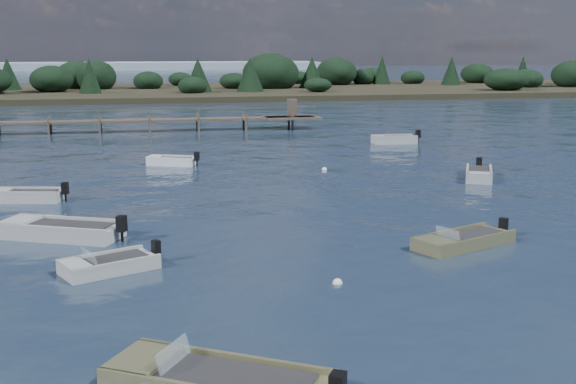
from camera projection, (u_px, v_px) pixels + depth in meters
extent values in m
plane|color=#162334|center=(233.00, 117.00, 77.42)|extent=(400.00, 400.00, 0.00)
cube|color=#A2A7A9|center=(110.00, 269.00, 24.23)|extent=(3.44, 2.68, 0.61)
cube|color=#A2A7A9|center=(75.00, 265.00, 23.48)|extent=(1.25, 1.55, 0.12)
cube|color=#262629|center=(116.00, 259.00, 24.32)|extent=(2.42, 1.99, 0.10)
cube|color=#A2A7A9|center=(118.00, 263.00, 23.60)|extent=(2.85, 1.40, 0.12)
cube|color=#A2A7A9|center=(101.00, 254.00, 24.72)|extent=(2.85, 1.40, 0.12)
cube|color=black|center=(156.00, 247.00, 25.15)|extent=(0.34, 0.37, 0.48)
cylinder|color=black|center=(157.00, 258.00, 25.24)|extent=(0.12, 0.12, 0.48)
cube|color=silver|center=(89.00, 256.00, 23.72)|extent=(0.58, 1.05, 0.36)
cube|color=#A2A7A9|center=(479.00, 177.00, 41.21)|extent=(2.89, 3.96, 0.70)
cube|color=#A2A7A9|center=(479.00, 174.00, 39.79)|extent=(1.53, 1.36, 0.14)
cube|color=#262629|center=(479.00, 170.00, 41.42)|extent=(2.12, 2.76, 0.12)
cube|color=#A2A7A9|center=(491.00, 170.00, 40.97)|extent=(1.73, 3.39, 0.14)
cube|color=#A2A7A9|center=(467.00, 169.00, 41.28)|extent=(1.73, 3.39, 0.14)
cube|color=black|center=(479.00, 162.00, 43.07)|extent=(0.43, 0.40, 0.55)
cylinder|color=black|center=(479.00, 170.00, 43.17)|extent=(0.13, 0.13, 0.55)
cube|color=#A2A7A9|center=(62.00, 235.00, 28.50)|extent=(5.05, 3.63, 0.79)
cube|color=#A2A7A9|center=(20.00, 221.00, 28.82)|extent=(1.71, 1.95, 0.16)
cube|color=#262629|center=(70.00, 226.00, 28.34)|extent=(3.52, 2.67, 0.14)
cube|color=#A2A7A9|center=(49.00, 228.00, 27.62)|extent=(4.34, 2.12, 0.16)
cube|color=#A2A7A9|center=(72.00, 219.00, 29.21)|extent=(4.34, 2.12, 0.16)
cube|color=black|center=(122.00, 224.00, 27.79)|extent=(0.45, 0.48, 0.62)
cylinder|color=black|center=(122.00, 237.00, 27.90)|extent=(0.15, 0.15, 0.62)
cube|color=#696846|center=(464.00, 244.00, 27.28)|extent=(4.42, 3.08, 0.60)
cube|color=#696846|center=(435.00, 241.00, 26.32)|extent=(1.47, 1.68, 0.12)
cube|color=#262629|center=(470.00, 235.00, 27.41)|extent=(3.08, 2.26, 0.10)
cube|color=#696846|center=(479.00, 239.00, 26.62)|extent=(3.85, 1.75, 0.12)
cube|color=#696846|center=(450.00, 231.00, 27.79)|extent=(3.85, 1.75, 0.12)
cube|color=black|center=(503.00, 224.00, 28.46)|extent=(0.34, 0.37, 0.48)
cylinder|color=black|center=(503.00, 234.00, 28.54)|extent=(0.11, 0.11, 0.48)
cube|color=silver|center=(448.00, 233.00, 26.65)|extent=(0.57, 1.08, 0.36)
cube|color=#696846|center=(143.00, 359.00, 16.12)|extent=(1.86, 2.00, 0.15)
cube|color=#262629|center=(234.00, 379.00, 15.37)|extent=(3.59, 2.98, 0.13)
cube|color=#696846|center=(234.00, 357.00, 16.26)|extent=(4.22, 2.69, 0.15)
cube|color=silver|center=(173.00, 354.00, 15.80)|extent=(0.83, 1.19, 0.45)
cube|color=#A2A7A9|center=(394.00, 142.00, 56.25)|extent=(3.43, 1.44, 0.79)
cube|color=#A2A7A9|center=(378.00, 136.00, 55.94)|extent=(0.85, 1.24, 0.16)
cube|color=#262629|center=(397.00, 137.00, 56.23)|extent=(2.33, 1.14, 0.14)
cube|color=#A2A7A9|center=(397.00, 137.00, 55.57)|extent=(3.40, 0.22, 0.16)
cube|color=#A2A7A9|center=(392.00, 135.00, 56.75)|extent=(3.40, 0.22, 0.16)
cube|color=black|center=(418.00, 134.00, 56.47)|extent=(0.33, 0.39, 0.62)
cylinder|color=black|center=(418.00, 141.00, 56.57)|extent=(0.12, 0.12, 0.62)
cube|color=#A2A7A9|center=(28.00, 199.00, 35.20)|extent=(3.50, 1.99, 0.72)
cube|color=#A2A7A9|center=(1.00, 191.00, 35.13)|extent=(1.02, 1.34, 0.14)
cube|color=#262629|center=(32.00, 192.00, 35.13)|extent=(2.41, 1.51, 0.12)
cube|color=#A2A7A9|center=(22.00, 193.00, 34.52)|extent=(3.24, 0.81, 0.14)
cube|color=#A2A7A9|center=(31.00, 188.00, 35.71)|extent=(3.24, 0.81, 0.14)
cube|color=black|center=(65.00, 188.00, 35.08)|extent=(0.35, 0.40, 0.57)
cylinder|color=black|center=(66.00, 198.00, 35.17)|extent=(0.12, 0.12, 0.57)
cube|color=white|center=(171.00, 164.00, 45.91)|extent=(3.20, 2.25, 0.69)
cube|color=white|center=(154.00, 157.00, 46.05)|extent=(1.07, 1.26, 0.14)
cube|color=#262629|center=(175.00, 159.00, 45.80)|extent=(2.23, 1.66, 0.12)
cube|color=white|center=(168.00, 159.00, 45.31)|extent=(2.78, 1.27, 0.14)
cube|color=white|center=(174.00, 156.00, 46.34)|extent=(2.78, 1.27, 0.14)
cube|color=black|center=(197.00, 156.00, 45.47)|extent=(0.39, 0.42, 0.54)
cylinder|color=black|center=(197.00, 164.00, 45.57)|extent=(0.13, 0.13, 0.54)
sphere|color=white|center=(113.00, 274.00, 23.91)|extent=(0.32, 0.32, 0.32)
sphere|color=white|center=(324.00, 170.00, 44.18)|extent=(0.32, 0.32, 0.32)
sphere|color=white|center=(337.00, 283.00, 22.98)|extent=(0.32, 0.32, 0.32)
cube|color=brown|center=(292.00, 118.00, 66.48)|extent=(5.00, 3.20, 0.18)
cube|color=brown|center=(292.00, 108.00, 66.30)|extent=(0.80, 0.80, 1.60)
cylinder|color=brown|center=(48.00, 130.00, 61.57)|extent=(0.20, 0.20, 2.20)
cylinder|color=brown|center=(51.00, 128.00, 63.21)|extent=(0.20, 0.20, 2.20)
cylinder|color=brown|center=(100.00, 129.00, 62.40)|extent=(0.20, 0.20, 2.20)
cylinder|color=brown|center=(101.00, 127.00, 64.05)|extent=(0.20, 0.20, 2.20)
cylinder|color=brown|center=(150.00, 128.00, 63.24)|extent=(0.20, 0.20, 2.20)
cylinder|color=brown|center=(150.00, 126.00, 64.88)|extent=(0.20, 0.20, 2.20)
cylinder|color=brown|center=(199.00, 127.00, 64.08)|extent=(0.20, 0.20, 2.20)
cylinder|color=brown|center=(197.00, 125.00, 65.72)|extent=(0.20, 0.20, 2.20)
cylinder|color=brown|center=(246.00, 126.00, 64.91)|extent=(0.20, 0.20, 2.20)
cylinder|color=brown|center=(244.00, 124.00, 66.55)|extent=(0.20, 0.20, 2.20)
cylinder|color=brown|center=(293.00, 125.00, 65.75)|extent=(0.20, 0.20, 2.20)
cylinder|color=brown|center=(289.00, 123.00, 67.39)|extent=(0.20, 0.20, 2.20)
cube|color=black|center=(351.00, 92.00, 120.73)|extent=(190.00, 40.00, 1.60)
ellipsoid|color=black|center=(351.00, 75.00, 120.18)|extent=(180.50, 36.00, 4.40)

